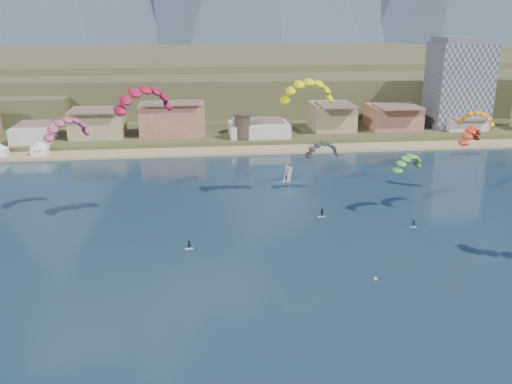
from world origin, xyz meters
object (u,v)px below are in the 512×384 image
at_px(apartment_tower, 459,83).
at_px(kitesurfer_red, 144,95).
at_px(buoy, 376,279).
at_px(kitesurfer_green, 408,160).
at_px(windsurfer, 287,177).
at_px(kitesurfer_yellow, 308,88).
at_px(watchtower, 242,126).

xyz_separation_m(apartment_tower, kitesurfer_red, (-105.59, -85.40, 9.24)).
height_order(apartment_tower, buoy, apartment_tower).
bearing_deg(kitesurfer_green, kitesurfer_red, -178.47).
height_order(apartment_tower, windsurfer, apartment_tower).
distance_m(windsurfer, buoy, 57.66).
relative_size(kitesurfer_red, kitesurfer_green, 2.10).
xyz_separation_m(kitesurfer_red, kitesurfer_yellow, (34.72, 11.87, -0.65)).
xyz_separation_m(watchtower, kitesurfer_red, (-25.59, -71.40, 20.69)).
relative_size(kitesurfer_red, kitesurfer_yellow, 1.06).
bearing_deg(watchtower, buoy, -82.72).
bearing_deg(kitesurfer_green, watchtower, 112.66).
xyz_separation_m(windsurfer, buoy, (5.22, -57.41, -1.19)).
xyz_separation_m(watchtower, kitesurfer_green, (29.20, -69.94, 5.64)).
bearing_deg(kitesurfer_yellow, windsurfer, 95.26).
height_order(kitesurfer_red, windsurfer, kitesurfer_red).
distance_m(kitesurfer_red, kitesurfer_green, 56.84).
xyz_separation_m(kitesurfer_red, kitesurfer_green, (54.79, 1.46, -15.05)).
xyz_separation_m(apartment_tower, watchtower, (-80.00, -14.00, -11.45)).
relative_size(watchtower, kitesurfer_red, 0.27).
bearing_deg(windsurfer, watchtower, 100.02).
xyz_separation_m(apartment_tower, windsurfer, (-72.39, -57.08, -16.52)).
bearing_deg(kitesurfer_green, apartment_tower, 58.82).
bearing_deg(windsurfer, apartment_tower, 38.26).
distance_m(kitesurfer_yellow, kitesurfer_green, 26.81).
xyz_separation_m(kitesurfer_yellow, buoy, (3.70, -40.97, -26.30)).
bearing_deg(kitesurfer_yellow, buoy, -84.83).
distance_m(kitesurfer_red, windsurfer, 50.67).
relative_size(kitesurfer_yellow, kitesurfer_green, 1.99).
bearing_deg(watchtower, kitesurfer_red, -109.72).
xyz_separation_m(watchtower, kitesurfer_yellow, (9.13, -59.52, 20.04)).
bearing_deg(watchtower, apartment_tower, 9.93).
height_order(kitesurfer_red, kitesurfer_green, kitesurfer_red).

